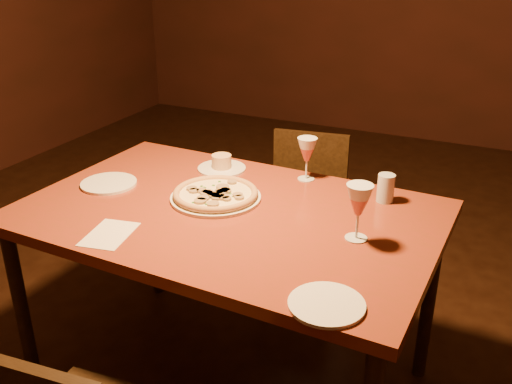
% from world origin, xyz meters
% --- Properties ---
extents(dining_table, '(1.52, 1.01, 0.79)m').
position_xyz_m(dining_table, '(-0.22, -0.07, 0.72)').
color(dining_table, maroon).
rests_on(dining_table, floor).
extents(chair_far, '(0.44, 0.44, 0.80)m').
position_xyz_m(chair_far, '(-0.24, 0.78, 0.45)').
color(chair_far, black).
rests_on(chair_far, floor).
extents(pizza_plate, '(0.34, 0.34, 0.04)m').
position_xyz_m(pizza_plate, '(-0.31, -0.01, 0.81)').
color(pizza_plate, silver).
rests_on(pizza_plate, dining_table).
extents(ramekin_saucer, '(0.20, 0.20, 0.06)m').
position_xyz_m(ramekin_saucer, '(-0.43, 0.27, 0.82)').
color(ramekin_saucer, silver).
rests_on(ramekin_saucer, dining_table).
extents(wine_glass_far, '(0.08, 0.08, 0.18)m').
position_xyz_m(wine_glass_far, '(-0.07, 0.32, 0.88)').
color(wine_glass_far, '#BD554E').
rests_on(wine_glass_far, dining_table).
extents(wine_glass_right, '(0.09, 0.09, 0.19)m').
position_xyz_m(wine_glass_right, '(0.26, -0.09, 0.89)').
color(wine_glass_right, '#BD554E').
rests_on(wine_glass_right, dining_table).
extents(water_tumbler, '(0.06, 0.06, 0.11)m').
position_xyz_m(water_tumbler, '(0.27, 0.24, 0.85)').
color(water_tumbler, '#AAB3BA').
rests_on(water_tumbler, dining_table).
extents(side_plate_left, '(0.22, 0.22, 0.01)m').
position_xyz_m(side_plate_left, '(-0.76, -0.07, 0.80)').
color(side_plate_left, silver).
rests_on(side_plate_left, dining_table).
extents(side_plate_near, '(0.21, 0.21, 0.01)m').
position_xyz_m(side_plate_near, '(0.29, -0.49, 0.80)').
color(side_plate_near, silver).
rests_on(side_plate_near, dining_table).
extents(menu_card, '(0.17, 0.22, 0.00)m').
position_xyz_m(menu_card, '(-0.49, -0.41, 0.80)').
color(menu_card, silver).
rests_on(menu_card, dining_table).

